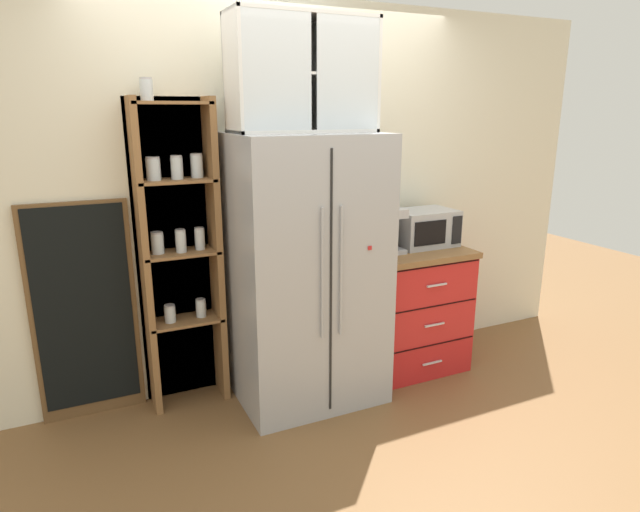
# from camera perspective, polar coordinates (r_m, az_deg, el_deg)

# --- Properties ---
(ground_plane) EXTENTS (10.72, 10.72, 0.00)m
(ground_plane) POSITION_cam_1_polar(r_m,az_deg,el_deg) (3.78, -1.47, -14.14)
(ground_plane) COLOR brown
(wall_back_cream) EXTENTS (5.02, 0.10, 2.55)m
(wall_back_cream) POSITION_cam_1_polar(r_m,az_deg,el_deg) (3.71, -4.11, 6.23)
(wall_back_cream) COLOR silver
(wall_back_cream) RESTS_ON ground
(refrigerator) EXTENTS (0.91, 0.74, 1.72)m
(refrigerator) POSITION_cam_1_polar(r_m,az_deg,el_deg) (3.43, -1.51, -1.57)
(refrigerator) COLOR #ADAFB5
(refrigerator) RESTS_ON ground
(pantry_shelf_column) EXTENTS (0.52, 0.27, 2.03)m
(pantry_shelf_column) POSITION_cam_1_polar(r_m,az_deg,el_deg) (3.47, -14.77, 0.76)
(pantry_shelf_column) COLOR brown
(pantry_shelf_column) RESTS_ON ground
(counter_cabinet) EXTENTS (0.75, 0.62, 0.90)m
(counter_cabinet) POSITION_cam_1_polar(r_m,az_deg,el_deg) (4.02, 9.46, -5.41)
(counter_cabinet) COLOR red
(counter_cabinet) RESTS_ON ground
(microwave) EXTENTS (0.44, 0.33, 0.26)m
(microwave) POSITION_cam_1_polar(r_m,az_deg,el_deg) (3.96, 10.93, 2.96)
(microwave) COLOR #ADAFB5
(microwave) RESTS_ON counter_cabinet
(coffee_maker) EXTENTS (0.17, 0.20, 0.31)m
(coffee_maker) POSITION_cam_1_polar(r_m,az_deg,el_deg) (3.74, 7.19, 2.79)
(coffee_maker) COLOR #B7B7BC
(coffee_maker) RESTS_ON counter_cabinet
(mug_cream) EXTENTS (0.11, 0.08, 0.09)m
(mug_cream) POSITION_cam_1_polar(r_m,az_deg,el_deg) (3.82, 10.36, 1.25)
(mug_cream) COLOR silver
(mug_cream) RESTS_ON counter_cabinet
(bottle_amber) EXTENTS (0.06, 0.06, 0.26)m
(bottle_amber) POSITION_cam_1_polar(r_m,az_deg,el_deg) (3.91, 9.29, 2.59)
(bottle_amber) COLOR brown
(bottle_amber) RESTS_ON counter_cabinet
(bottle_clear) EXTENTS (0.06, 0.06, 0.24)m
(bottle_clear) POSITION_cam_1_polar(r_m,az_deg,el_deg) (3.90, 9.40, 2.45)
(bottle_clear) COLOR silver
(bottle_clear) RESTS_ON counter_cabinet
(upper_cabinet) EXTENTS (0.87, 0.32, 0.66)m
(upper_cabinet) POSITION_cam_1_polar(r_m,az_deg,el_deg) (3.33, -2.01, 18.63)
(upper_cabinet) COLOR silver
(upper_cabinet) RESTS_ON refrigerator
(chalkboard_menu) EXTENTS (0.60, 0.04, 1.35)m
(chalkboard_menu) POSITION_cam_1_polar(r_m,az_deg,el_deg) (3.55, -23.69, -5.45)
(chalkboard_menu) COLOR brown
(chalkboard_menu) RESTS_ON ground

